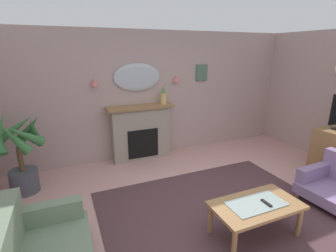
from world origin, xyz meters
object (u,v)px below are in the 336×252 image
Objects in this scene: fireplace at (141,133)px; wall_mirror at (137,77)px; wall_sconce_left at (94,82)px; tv_remote at (266,203)px; mantel_vase_left at (163,96)px; coffee_table at (256,208)px; wall_sconce_right at (176,78)px; potted_plant_tall_palm at (20,152)px; framed_picture at (202,73)px.

fireplace is 1.42× the size of wall_mirror.
wall_sconce_left is 3.54m from tv_remote.
mantel_vase_left is 2.39× the size of tv_remote.
mantel_vase_left is 0.40× the size of wall_mirror.
fireplace is at bearing 101.62° from coffee_table.
mantel_vase_left is at bearing -3.24° from fireplace.
wall_mirror is 0.85m from wall_sconce_right.
wall_mirror is at bearing 176.63° from wall_sconce_right.
fireplace is 2.88m from coffee_table.
mantel_vase_left is (0.50, -0.03, 0.76)m from fireplace.
wall_sconce_right is at bearing 11.69° from potted_plant_tall_palm.
wall_sconce_right is 3.22m from potted_plant_tall_palm.
potted_plant_tall_palm is (-3.66, -0.68, -1.05)m from framed_picture.
wall_sconce_right is 0.11× the size of potted_plant_tall_palm.
fireplace is 9.71× the size of wall_sconce_left.
wall_mirror reaches higher than potted_plant_tall_palm.
wall_sconce_right is (0.35, 0.12, 0.33)m from mantel_vase_left.
framed_picture is at bearing 10.56° from potted_plant_tall_palm.
wall_sconce_left is at bearing 180.00° from wall_sconce_right.
wall_sconce_left is at bearing 116.20° from coffee_table.
potted_plant_tall_palm reaches higher than fireplace.
tv_remote is at bearing -62.51° from wall_sconce_left.
wall_sconce_left reaches higher than tv_remote.
wall_sconce_left is at bearing 174.92° from mantel_vase_left.
mantel_vase_left is 0.29× the size of potted_plant_tall_palm.
fireplace is 8.50× the size of tv_remote.
wall_sconce_right is 0.88× the size of tv_remote.
fireplace is at bearing -174.23° from framed_picture.
coffee_table is (-0.27, -2.90, -1.28)m from wall_sconce_right.
framed_picture is at bearing 0.38° from wall_mirror.
potted_plant_tall_palm reaches higher than tv_remote.
wall_sconce_left is at bearing 173.84° from fireplace.
wall_sconce_left reaches higher than fireplace.
wall_sconce_right is at bearing -174.73° from framed_picture.
mantel_vase_left is 1.10m from framed_picture.
wall_sconce_left is at bearing -178.54° from framed_picture.
tv_remote is (-0.81, -3.01, -1.30)m from framed_picture.
mantel_vase_left is 2.73× the size of wall_sconce_left.
wall_mirror reaches higher than fireplace.
potted_plant_tall_palm is (-1.31, -0.62, -0.96)m from wall_sconce_left.
coffee_table is (-0.92, -2.96, -1.37)m from framed_picture.
wall_sconce_right is 3.19m from tv_remote.
framed_picture is at bearing 74.88° from tv_remote.
wall_sconce_left is 0.13× the size of coffee_table.
wall_mirror reaches higher than coffee_table.
wall_mirror is 1.50m from framed_picture.
fireplace is 2.94m from tv_remote.
wall_mirror is 3.29m from coffee_table.
framed_picture is at bearing 1.46° from wall_sconce_left.
coffee_table is (1.43, -2.90, -1.28)m from wall_sconce_left.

